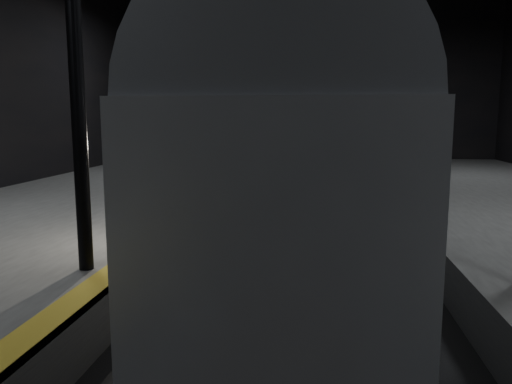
# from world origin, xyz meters

# --- Properties ---
(ground) EXTENTS (44.00, 44.00, 0.00)m
(ground) POSITION_xyz_m (0.00, 0.00, 0.00)
(ground) COLOR black
(ground) RESTS_ON ground
(platform_left) EXTENTS (9.00, 43.80, 1.00)m
(platform_left) POSITION_xyz_m (-7.50, 0.00, 0.50)
(platform_left) COLOR #4D4C4A
(platform_left) RESTS_ON ground
(tactile_strip) EXTENTS (0.50, 43.80, 0.01)m
(tactile_strip) POSITION_xyz_m (-3.25, 0.00, 1.00)
(tactile_strip) COLOR olive
(tactile_strip) RESTS_ON platform_left
(track) EXTENTS (2.40, 43.00, 0.24)m
(track) POSITION_xyz_m (0.00, 0.00, 0.07)
(track) COLOR #3F3328
(track) RESTS_ON ground
(train) EXTENTS (2.92, 19.46, 5.20)m
(train) POSITION_xyz_m (-0.00, 1.31, 2.90)
(train) COLOR #A6A9AE
(train) RESTS_ON ground
(woman) EXTENTS (0.63, 0.51, 1.50)m
(woman) POSITION_xyz_m (-3.80, 1.04, 1.75)
(woman) COLOR tan
(woman) RESTS_ON platform_left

